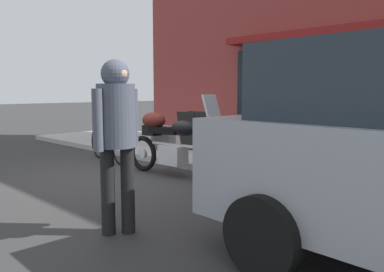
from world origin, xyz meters
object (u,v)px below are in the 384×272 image
(touring_motorcycle, at_px, (171,141))
(sandwich_board_sign, at_px, (191,131))
(parked_bicycle, at_px, (108,143))
(pedestrian_walking, at_px, (117,126))

(touring_motorcycle, relative_size, sandwich_board_sign, 2.55)
(parked_bicycle, distance_m, pedestrian_walking, 4.25)
(touring_motorcycle, height_order, pedestrian_walking, pedestrian_walking)
(pedestrian_walking, distance_m, sandwich_board_sign, 4.96)
(pedestrian_walking, xyz_separation_m, sandwich_board_sign, (-2.85, 4.02, -0.55))
(pedestrian_walking, relative_size, sandwich_board_sign, 2.03)
(parked_bicycle, relative_size, sandwich_board_sign, 1.97)
(parked_bicycle, height_order, pedestrian_walking, pedestrian_walking)
(sandwich_board_sign, bearing_deg, pedestrian_walking, -54.61)
(touring_motorcycle, relative_size, parked_bicycle, 1.29)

